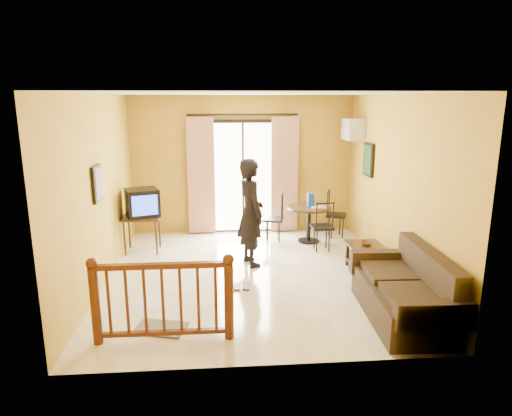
{
  "coord_description": "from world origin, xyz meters",
  "views": [
    {
      "loc": [
        -0.48,
        -6.75,
        2.74
      ],
      "look_at": [
        0.08,
        0.2,
        1.05
      ],
      "focal_mm": 32.0,
      "sensor_mm": 36.0,
      "label": 1
    }
  ],
  "objects": [
    {
      "name": "botanical_print",
      "position": [
        2.22,
        1.3,
        1.65
      ],
      "size": [
        0.05,
        0.5,
        0.6
      ],
      "color": "black",
      "rests_on": "room_shell"
    },
    {
      "name": "sofa",
      "position": [
        1.86,
        -1.57,
        0.33
      ],
      "size": [
        0.93,
        1.88,
        0.88
      ],
      "rotation": [
        0.0,
        0.0,
        -0.04
      ],
      "color": "#302213",
      "rests_on": "ground"
    },
    {
      "name": "dining_chairs",
      "position": [
        1.25,
        1.6,
        0.0
      ],
      "size": [
        1.79,
        1.29,
        0.95
      ],
      "color": "black",
      "rests_on": "ground"
    },
    {
      "name": "tv_table",
      "position": [
        -1.9,
        1.35,
        0.59
      ],
      "size": [
        0.67,
        0.56,
        0.67
      ],
      "color": "black",
      "rests_on": "ground"
    },
    {
      "name": "standing_person",
      "position": [
        0.02,
        0.53,
        0.9
      ],
      "size": [
        0.61,
        0.75,
        1.79
      ],
      "primitive_type": "imported",
      "rotation": [
        0.0,
        0.0,
        1.88
      ],
      "color": "black",
      "rests_on": "ground"
    },
    {
      "name": "picture_left",
      "position": [
        -2.22,
        -0.2,
        1.55
      ],
      "size": [
        0.05,
        0.42,
        0.52
      ],
      "color": "black",
      "rests_on": "room_shell"
    },
    {
      "name": "air_conditioner",
      "position": [
        2.09,
        1.95,
        2.15
      ],
      "size": [
        0.31,
        0.6,
        0.4
      ],
      "color": "silver",
      "rests_on": "room_shell"
    },
    {
      "name": "dining_table",
      "position": [
        1.23,
        1.67,
        0.56
      ],
      "size": [
        0.85,
        0.85,
        0.71
      ],
      "color": "black",
      "rests_on": "ground"
    },
    {
      "name": "ground",
      "position": [
        0.0,
        0.0,
        0.0
      ],
      "size": [
        5.0,
        5.0,
        0.0
      ],
      "primitive_type": "plane",
      "color": "beige",
      "rests_on": "ground"
    },
    {
      "name": "sandals",
      "position": [
        -0.19,
        -0.46,
        0.01
      ],
      "size": [
        0.27,
        0.26,
        0.03
      ],
      "color": "brown",
      "rests_on": "ground"
    },
    {
      "name": "stair_balustrade",
      "position": [
        -1.15,
        -1.9,
        0.56
      ],
      "size": [
        1.63,
        0.13,
        1.04
      ],
      "color": "#471E0F",
      "rests_on": "ground"
    },
    {
      "name": "water_jug",
      "position": [
        1.25,
        1.64,
        0.84
      ],
      "size": [
        0.14,
        0.14,
        0.27
      ],
      "primitive_type": "cylinder",
      "color": "#133DB6",
      "rests_on": "dining_table"
    },
    {
      "name": "coffee_table",
      "position": [
        1.85,
        -0.09,
        0.29
      ],
      "size": [
        0.54,
        0.98,
        0.43
      ],
      "color": "black",
      "rests_on": "ground"
    },
    {
      "name": "balcony_door",
      "position": [
        0.0,
        2.43,
        1.19
      ],
      "size": [
        2.25,
        0.14,
        2.46
      ],
      "color": "black",
      "rests_on": "ground"
    },
    {
      "name": "serving_tray",
      "position": [
        1.39,
        1.57,
        0.72
      ],
      "size": [
        0.28,
        0.19,
        0.02
      ],
      "primitive_type": "cube",
      "rotation": [
        0.0,
        0.0,
        0.02
      ],
      "color": "#F4E5D0",
      "rests_on": "dining_table"
    },
    {
      "name": "doormat",
      "position": [
        -1.23,
        -1.62,
        0.01
      ],
      "size": [
        0.68,
        0.53,
        0.02
      ],
      "primitive_type": "cube",
      "rotation": [
        0.0,
        0.0,
        -0.24
      ],
      "color": "#5E574B",
      "rests_on": "ground"
    },
    {
      "name": "bowl",
      "position": [
        1.85,
        0.07,
        0.46
      ],
      "size": [
        0.24,
        0.24,
        0.06
      ],
      "primitive_type": "imported",
      "rotation": [
        0.0,
        0.0,
        0.42
      ],
      "color": "brown",
      "rests_on": "coffee_table"
    },
    {
      "name": "television",
      "position": [
        -1.87,
        1.35,
        0.91
      ],
      "size": [
        0.68,
        0.65,
        0.5
      ],
      "rotation": [
        0.0,
        0.0,
        0.33
      ],
      "color": "black",
      "rests_on": "tv_table"
    },
    {
      "name": "room_shell",
      "position": [
        0.0,
        0.0,
        1.7
      ],
      "size": [
        5.0,
        5.0,
        5.0
      ],
      "color": "white",
      "rests_on": "ground"
    }
  ]
}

